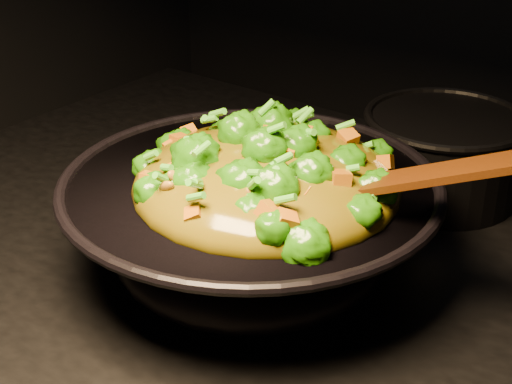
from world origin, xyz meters
The scene contains 4 objects.
wok centered at (-0.01, -0.04, 0.96)m, with size 0.41×0.41×0.11m, color black, non-canonical shape.
stir_fry centered at (0.01, -0.04, 1.06)m, with size 0.29×0.29×0.10m, color #226607, non-canonical shape.
spatula centered at (0.16, -0.01, 1.06)m, with size 0.29×0.04×0.01m, color #361103.
back_pot centered at (0.07, 0.27, 0.96)m, with size 0.21×0.21×0.12m, color black.
Camera 1 is at (0.46, -0.64, 1.40)m, focal length 55.00 mm.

